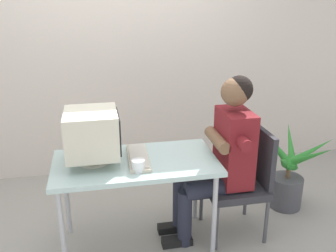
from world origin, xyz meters
name	(u,v)px	position (x,y,z in m)	size (l,w,h in m)	color
ground_plane	(138,243)	(0.00, 0.00, 0.00)	(12.00, 12.00, 0.00)	#9E998E
wall_back	(146,31)	(0.30, 1.40, 1.50)	(8.00, 0.10, 3.00)	beige
desk	(136,168)	(0.00, 0.00, 0.66)	(1.19, 0.63, 0.72)	#B7B7BC
crt_monitor	(92,133)	(-0.29, 0.03, 0.94)	(0.37, 0.40, 0.38)	beige
keyboard	(138,157)	(0.02, 0.02, 0.74)	(0.16, 0.47, 0.03)	beige
office_chair	(243,178)	(0.85, 0.01, 0.49)	(0.47, 0.47, 0.88)	#4C4C51
person_seated	(222,153)	(0.66, 0.01, 0.71)	(0.69, 0.56, 1.31)	maroon
potted_plant	(288,176)	(1.41, 0.27, 0.31)	(0.77, 0.77, 0.81)	#4C4C51
desk_mug	(139,165)	(0.00, -0.17, 0.76)	(0.09, 0.10, 0.08)	white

